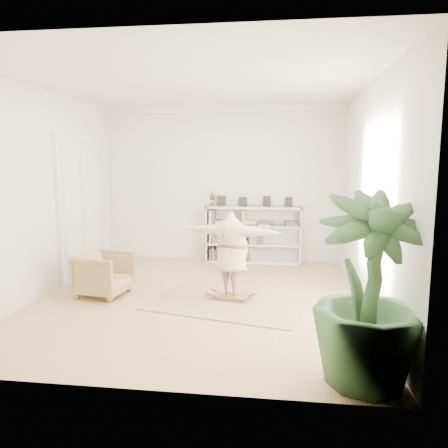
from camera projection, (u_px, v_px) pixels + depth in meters
The scene contains 9 objects.
floor at pixel (199, 299), 7.50m from camera, with size 6.00×6.00×0.00m, color #A78656.
room_shell at pixel (222, 109), 9.86m from camera, with size 6.00×6.00×6.00m.
doors at pixel (80, 208), 8.91m from camera, with size 0.09×1.78×2.92m.
bookshelf at pixel (253, 235), 10.07m from camera, with size 2.20×0.35×1.64m.
armchair at pixel (104, 274), 7.68m from camera, with size 0.82×0.84×0.76m, color tan.
rug at pixel (231, 299), 7.45m from camera, with size 2.50×2.00×0.02m, color tan.
rocker_board at pixel (231, 296), 7.44m from camera, with size 0.61×0.45×0.12m.
person at pixel (232, 251), 7.32m from camera, with size 1.75×0.48×1.43m, color beige.
houseplant at pixel (369, 291), 4.55m from camera, with size 1.15×1.15×2.06m, color #2D5028.
Camera 1 is at (1.38, -7.10, 2.39)m, focal length 35.00 mm.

